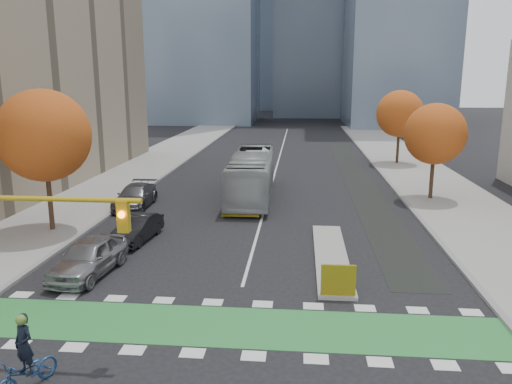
% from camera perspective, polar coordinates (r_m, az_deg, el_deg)
% --- Properties ---
extents(ground, '(300.00, 300.00, 0.00)m').
position_cam_1_polar(ground, '(17.35, -3.59, -17.38)').
color(ground, black).
rests_on(ground, ground).
extents(sidewalk_west, '(7.00, 120.00, 0.15)m').
position_cam_1_polar(sidewalk_west, '(39.22, -18.90, -0.65)').
color(sidewalk_west, gray).
rests_on(sidewalk_west, ground).
extents(sidewalk_east, '(7.00, 120.00, 0.15)m').
position_cam_1_polar(sidewalk_east, '(37.56, 22.21, -1.49)').
color(sidewalk_east, gray).
rests_on(sidewalk_east, ground).
extents(curb_west, '(0.30, 120.00, 0.16)m').
position_cam_1_polar(curb_west, '(37.94, -14.06, -0.77)').
color(curb_west, gray).
rests_on(curb_west, ground).
extents(curb_east, '(0.30, 120.00, 0.16)m').
position_cam_1_polar(curb_east, '(36.68, 16.98, -1.42)').
color(curb_east, gray).
rests_on(curb_east, ground).
extents(bike_crossing, '(20.00, 3.00, 0.01)m').
position_cam_1_polar(bike_crossing, '(18.64, -2.87, -15.07)').
color(bike_crossing, '#2A8138').
rests_on(bike_crossing, ground).
extents(centre_line, '(0.15, 70.00, 0.01)m').
position_cam_1_polar(centre_line, '(55.56, 2.61, 3.74)').
color(centre_line, silver).
rests_on(centre_line, ground).
extents(bike_lane_paint, '(2.50, 50.00, 0.01)m').
position_cam_1_polar(bike_lane_paint, '(45.94, 11.43, 1.59)').
color(bike_lane_paint, black).
rests_on(bike_lane_paint, ground).
extents(median_island, '(1.60, 10.00, 0.16)m').
position_cam_1_polar(median_island, '(25.38, 8.56, -7.25)').
color(median_island, gray).
rests_on(median_island, ground).
extents(hazard_board, '(1.40, 0.12, 1.30)m').
position_cam_1_polar(hazard_board, '(20.66, 9.39, -9.91)').
color(hazard_board, yellow).
rests_on(hazard_board, median_island).
extents(tree_west, '(5.20, 5.20, 8.22)m').
position_cam_1_polar(tree_west, '(30.58, -23.07, 5.95)').
color(tree_west, '#332114').
rests_on(tree_west, ground).
extents(tree_east_near, '(4.40, 4.40, 7.08)m').
position_cam_1_polar(tree_east_near, '(38.25, 19.79, 6.25)').
color(tree_east_near, '#332114').
rests_on(tree_east_near, ground).
extents(tree_east_far, '(4.80, 4.80, 7.65)m').
position_cam_1_polar(tree_east_far, '(53.89, 16.12, 8.58)').
color(tree_east_far, '#332114').
rests_on(tree_east_far, ground).
extents(cyclist, '(1.48, 2.13, 2.33)m').
position_cam_1_polar(cyclist, '(16.35, -24.78, -17.52)').
color(cyclist, navy).
rests_on(cyclist, ground).
extents(bus, '(3.21, 12.48, 3.46)m').
position_cam_1_polar(bus, '(37.22, -0.50, 1.96)').
color(bus, '#A4AAAC').
rests_on(bus, ground).
extents(parked_car_a, '(2.46, 5.09, 1.68)m').
position_cam_1_polar(parked_car_a, '(23.99, -18.58, -7.08)').
color(parked_car_a, gray).
rests_on(parked_car_a, ground).
extents(parked_car_b, '(1.95, 4.39, 1.40)m').
position_cam_1_polar(parked_car_b, '(28.24, -13.45, -4.06)').
color(parked_car_b, black).
rests_on(parked_car_b, ground).
extents(parked_car_c, '(2.28, 5.35, 1.54)m').
position_cam_1_polar(parked_car_c, '(35.64, -13.63, -0.47)').
color(parked_car_c, '#504F55').
rests_on(parked_car_c, ground).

